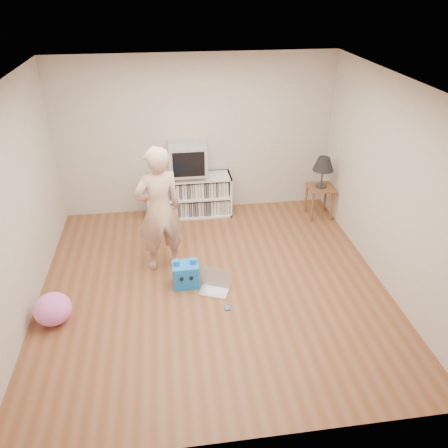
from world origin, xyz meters
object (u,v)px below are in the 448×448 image
object	(u,v)px
dvd_deck	(188,175)
plush_blue	(186,274)
media_unit	(189,195)
table_lamp	(324,165)
side_table	(320,194)
crt_tv	(188,158)
plush_pink	(53,309)
person	(159,210)
laptop	(215,285)

from	to	relation	value
dvd_deck	plush_blue	size ratio (longest dim) A/B	1.13
media_unit	table_lamp	world-z (taller)	table_lamp
side_table	table_lamp	distance (m)	0.53
crt_tv	table_lamp	xyz separation A→B (m)	(2.16, -0.37, -0.08)
plush_blue	plush_pink	bearing A→B (deg)	-164.27
media_unit	plush_pink	world-z (taller)	media_unit
crt_tv	table_lamp	bearing A→B (deg)	-9.65
dvd_deck	table_lamp	bearing A→B (deg)	-9.74
dvd_deck	plush_pink	distance (m)	3.08
person	laptop	size ratio (longest dim) A/B	3.95
side_table	plush_pink	bearing A→B (deg)	-152.18
media_unit	dvd_deck	world-z (taller)	dvd_deck
dvd_deck	plush_blue	bearing A→B (deg)	-95.60
crt_tv	laptop	bearing A→B (deg)	-84.97
side_table	table_lamp	size ratio (longest dim) A/B	1.07
person	plush_pink	size ratio (longest dim) A/B	4.06
media_unit	table_lamp	distance (m)	2.27
table_lamp	side_table	bearing A→B (deg)	0.00
table_lamp	plush_blue	distance (m)	2.94
side_table	media_unit	bearing A→B (deg)	169.86
media_unit	person	bearing A→B (deg)	-108.06
person	table_lamp	bearing A→B (deg)	-176.96
media_unit	dvd_deck	size ratio (longest dim) A/B	3.11
media_unit	crt_tv	distance (m)	0.67
dvd_deck	media_unit	bearing A→B (deg)	90.00
dvd_deck	side_table	distance (m)	2.21
table_lamp	plush_blue	size ratio (longest dim) A/B	1.30
dvd_deck	side_table	bearing A→B (deg)	-9.74
crt_tv	plush_blue	bearing A→B (deg)	-95.61
crt_tv	table_lamp	distance (m)	2.19
table_lamp	person	xyz separation A→B (m)	(-2.64, -1.10, -0.05)
plush_blue	side_table	bearing A→B (deg)	32.51
dvd_deck	laptop	size ratio (longest dim) A/B	1.00
crt_tv	dvd_deck	bearing A→B (deg)	90.00
person	laptop	distance (m)	1.23
table_lamp	plush_pink	distance (m)	4.52
media_unit	side_table	bearing A→B (deg)	-10.14
media_unit	person	distance (m)	1.65
media_unit	laptop	size ratio (longest dim) A/B	3.11
crt_tv	laptop	size ratio (longest dim) A/B	1.33
table_lamp	person	bearing A→B (deg)	-157.42
dvd_deck	person	size ratio (longest dim) A/B	0.25
crt_tv	person	world-z (taller)	person
person	plush_pink	xyz separation A→B (m)	(-1.30, -0.98, -0.70)
side_table	plush_blue	xyz separation A→B (m)	(-2.35, -1.59, -0.25)
table_lamp	laptop	distance (m)	2.77
table_lamp	laptop	xyz separation A→B (m)	(-1.97, -1.74, -0.87)
crt_tv	laptop	world-z (taller)	crt_tv
table_lamp	dvd_deck	bearing A→B (deg)	170.26
plush_blue	media_unit	bearing A→B (deg)	82.92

